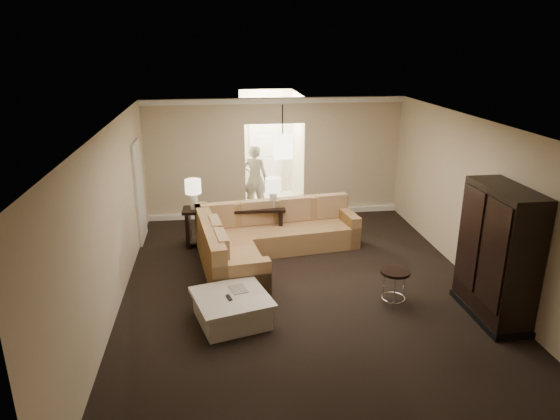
{
  "coord_description": "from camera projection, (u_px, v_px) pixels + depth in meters",
  "views": [
    {
      "loc": [
        -1.39,
        -7.37,
        4.02
      ],
      "look_at": [
        -0.25,
        1.2,
        1.07
      ],
      "focal_mm": 32.0,
      "sensor_mm": 36.0,
      "label": 1
    }
  ],
  "objects": [
    {
      "name": "wall_back",
      "position": [
        275.0,
        158.0,
        11.69
      ],
      "size": [
        6.0,
        0.04,
        2.8
      ],
      "primitive_type": "cube",
      "color": "beige",
      "rests_on": "ground"
    },
    {
      "name": "ground",
      "position": [
        304.0,
        292.0,
        8.39
      ],
      "size": [
        8.0,
        8.0,
        0.0
      ],
      "primitive_type": "plane",
      "color": "black",
      "rests_on": "ground"
    },
    {
      "name": "side_door",
      "position": [
        140.0,
        192.0,
        10.31
      ],
      "size": [
        0.05,
        0.9,
        2.1
      ],
      "primitive_type": "cube",
      "color": "white",
      "rests_on": "ground"
    },
    {
      "name": "pendant_light",
      "position": [
        282.0,
        146.0,
        10.29
      ],
      "size": [
        0.38,
        0.38,
        1.09
      ],
      "color": "black",
      "rests_on": "ceiling"
    },
    {
      "name": "table_lamp_left",
      "position": [
        193.0,
        189.0,
        9.92
      ],
      "size": [
        0.32,
        0.32,
        0.61
      ],
      "color": "silver",
      "rests_on": "console_table"
    },
    {
      "name": "wall_left",
      "position": [
        111.0,
        222.0,
        7.56
      ],
      "size": [
        0.04,
        8.0,
        2.8
      ],
      "primitive_type": "cube",
      "color": "beige",
      "rests_on": "ground"
    },
    {
      "name": "table_lamp_right",
      "position": [
        273.0,
        188.0,
        10.04
      ],
      "size": [
        0.32,
        0.32,
        0.61
      ],
      "color": "silver",
      "rests_on": "console_table"
    },
    {
      "name": "baseboard",
      "position": [
        275.0,
        213.0,
        12.08
      ],
      "size": [
        6.0,
        0.1,
        0.12
      ],
      "primitive_type": "cube",
      "color": "white",
      "rests_on": "ground"
    },
    {
      "name": "sectional_sofa",
      "position": [
        264.0,
        239.0,
        9.63
      ],
      "size": [
        3.31,
        2.85,
        0.96
      ],
      "rotation": [
        0.0,
        0.0,
        0.13
      ],
      "color": "brown",
      "rests_on": "ground"
    },
    {
      "name": "wall_front",
      "position": [
        391.0,
        369.0,
        4.19
      ],
      "size": [
        6.0,
        0.04,
        2.8
      ],
      "primitive_type": "cube",
      "color": "beige",
      "rests_on": "ground"
    },
    {
      "name": "console_table",
      "position": [
        234.0,
        223.0,
        10.22
      ],
      "size": [
        2.09,
        0.58,
        0.8
      ],
      "rotation": [
        0.0,
        0.0,
        -0.05
      ],
      "color": "black",
      "rests_on": "ground"
    },
    {
      "name": "coffee_table",
      "position": [
        232.0,
        308.0,
        7.46
      ],
      "size": [
        1.3,
        1.3,
        0.45
      ],
      "rotation": [
        0.0,
        0.0,
        0.27
      ],
      "color": "beige",
      "rests_on": "ground"
    },
    {
      "name": "ceiling",
      "position": [
        307.0,
        126.0,
        7.49
      ],
      "size": [
        6.0,
        8.0,
        0.02
      ],
      "primitive_type": "cube",
      "color": "white",
      "rests_on": "wall_back"
    },
    {
      "name": "drink_table",
      "position": [
        395.0,
        280.0,
        7.89
      ],
      "size": [
        0.47,
        0.47,
        0.59
      ],
      "rotation": [
        0.0,
        0.0,
        0.22
      ],
      "color": "black",
      "rests_on": "ground"
    },
    {
      "name": "person",
      "position": [
        255.0,
        175.0,
        12.07
      ],
      "size": [
        0.8,
        0.67,
        1.87
      ],
      "primitive_type": "imported",
      "rotation": [
        0.0,
        0.0,
        2.75
      ],
      "color": "silver",
      "rests_on": "ground"
    },
    {
      "name": "foyer",
      "position": [
        269.0,
        150.0,
        12.98
      ],
      "size": [
        1.44,
        2.02,
        2.8
      ],
      "color": "beige",
      "rests_on": "ground"
    },
    {
      "name": "wall_right",
      "position": [
        482.0,
        206.0,
        8.31
      ],
      "size": [
        0.04,
        8.0,
        2.8
      ],
      "primitive_type": "cube",
      "color": "beige",
      "rests_on": "ground"
    },
    {
      "name": "armoire",
      "position": [
        497.0,
        257.0,
        7.38
      ],
      "size": [
        0.61,
        1.43,
        2.05
      ],
      "color": "black",
      "rests_on": "ground"
    },
    {
      "name": "crown_molding",
      "position": [
        275.0,
        101.0,
        11.22
      ],
      "size": [
        6.0,
        0.1,
        0.12
      ],
      "primitive_type": "cube",
      "color": "white",
      "rests_on": "wall_back"
    }
  ]
}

